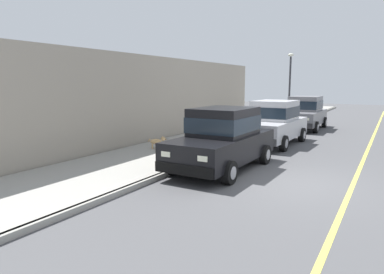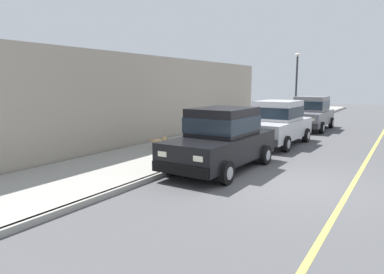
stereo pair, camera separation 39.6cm
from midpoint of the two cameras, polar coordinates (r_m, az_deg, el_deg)
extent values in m
plane|color=#4C4C4F|center=(9.93, 14.06, -7.11)|extent=(80.00, 80.00, 0.00)
cube|color=gray|center=(11.17, -1.95, -4.71)|extent=(0.16, 64.00, 0.14)
cube|color=#99968E|center=(12.20, -9.16, -3.67)|extent=(3.60, 64.00, 0.14)
cube|color=#E0D64C|center=(9.64, 23.32, -8.02)|extent=(0.12, 57.60, 0.01)
cube|color=black|center=(10.90, 3.93, -1.67)|extent=(1.88, 4.53, 0.76)
cube|color=black|center=(10.88, 4.22, 2.56)|extent=(1.62, 2.13, 0.84)
cube|color=#19232D|center=(10.89, 4.21, 2.23)|extent=(1.66, 2.17, 0.46)
cube|color=black|center=(9.09, -2.44, -5.31)|extent=(1.77, 0.23, 0.28)
cube|color=black|center=(12.92, 8.37, -1.19)|extent=(1.77, 0.23, 0.28)
cylinder|color=black|center=(9.37, 4.92, -5.79)|extent=(0.23, 0.64, 0.64)
cylinder|color=#9E9EA3|center=(9.37, 4.92, -5.79)|extent=(0.25, 0.36, 0.35)
cylinder|color=black|center=(10.27, -4.16, -4.49)|extent=(0.23, 0.64, 0.64)
cylinder|color=#9E9EA3|center=(10.27, -4.16, -4.49)|extent=(0.25, 0.36, 0.35)
cylinder|color=black|center=(11.88, 10.87, -2.81)|extent=(0.23, 0.64, 0.64)
cylinder|color=#9E9EA3|center=(11.88, 10.87, -2.81)|extent=(0.25, 0.36, 0.35)
cylinder|color=black|center=(12.60, 3.16, -2.01)|extent=(0.23, 0.64, 0.64)
cylinder|color=#9E9EA3|center=(12.60, 3.16, -2.01)|extent=(0.25, 0.36, 0.35)
cube|color=#EAEACC|center=(8.70, 0.51, -3.55)|extent=(0.28, 0.09, 0.14)
cube|color=#EAEACC|center=(9.31, -5.43, -2.78)|extent=(0.28, 0.09, 0.14)
cube|color=#BCBCC1|center=(15.75, 12.43, 1.36)|extent=(1.93, 4.55, 0.76)
cube|color=#BCBCC1|center=(15.76, 12.65, 4.28)|extent=(1.64, 2.14, 0.84)
cube|color=#19232D|center=(15.77, 12.64, 4.05)|extent=(1.68, 2.18, 0.46)
cube|color=#424243|center=(13.74, 9.37, -0.62)|extent=(1.77, 0.25, 0.28)
cube|color=#424243|center=(17.85, 14.74, 1.35)|extent=(1.77, 0.25, 0.28)
cylinder|color=black|center=(14.21, 13.95, -1.03)|extent=(0.24, 0.65, 0.64)
cylinder|color=#9E9EA3|center=(14.21, 13.95, -1.03)|extent=(0.25, 0.36, 0.35)
cylinder|color=black|center=(14.84, 7.32, -0.43)|extent=(0.24, 0.65, 0.64)
cylinder|color=#9E9EA3|center=(14.84, 7.32, -0.43)|extent=(0.25, 0.36, 0.35)
cylinder|color=black|center=(16.86, 16.84, 0.36)|extent=(0.24, 0.65, 0.64)
cylinder|color=#9E9EA3|center=(16.86, 16.84, 0.36)|extent=(0.25, 0.36, 0.35)
cylinder|color=black|center=(17.40, 11.11, 0.82)|extent=(0.24, 0.65, 0.64)
cylinder|color=#9E9EA3|center=(17.40, 11.11, 0.82)|extent=(0.25, 0.36, 0.35)
cube|color=#EAEACC|center=(13.46, 11.55, 0.65)|extent=(0.28, 0.09, 0.14)
cube|color=#EAEACC|center=(13.88, 7.23, 1.00)|extent=(0.28, 0.09, 0.14)
cube|color=slate|center=(21.49, 17.36, 3.09)|extent=(1.85, 4.52, 0.76)
cube|color=slate|center=(21.53, 17.51, 5.23)|extent=(1.61, 2.12, 0.84)
cube|color=#19232D|center=(21.53, 17.50, 5.06)|extent=(1.64, 2.16, 0.46)
cube|color=#252527|center=(19.38, 15.95, 1.86)|extent=(1.77, 0.22, 0.28)
cube|color=#252527|center=(23.66, 18.46, 2.93)|extent=(1.77, 0.22, 0.28)
cylinder|color=black|center=(20.00, 18.98, 1.52)|extent=(0.23, 0.64, 0.64)
cylinder|color=#9E9EA3|center=(20.00, 18.98, 1.52)|extent=(0.24, 0.35, 0.35)
cylinder|color=black|center=(20.39, 14.01, 1.87)|extent=(0.23, 0.64, 0.64)
cylinder|color=#9E9EA3|center=(20.39, 14.01, 1.87)|extent=(0.24, 0.35, 0.35)
cylinder|color=black|center=(22.73, 20.28, 2.27)|extent=(0.23, 0.64, 0.64)
cylinder|color=#9E9EA3|center=(22.73, 20.28, 2.27)|extent=(0.24, 0.35, 0.35)
cylinder|color=black|center=(23.08, 15.86, 2.57)|extent=(0.23, 0.64, 0.64)
cylinder|color=#9E9EA3|center=(23.08, 15.86, 2.57)|extent=(0.24, 0.35, 0.35)
cube|color=#EAEACC|center=(19.19, 17.59, 2.79)|extent=(0.28, 0.08, 0.14)
cube|color=#EAEACC|center=(19.45, 14.38, 3.00)|extent=(0.28, 0.08, 0.14)
ellipsoid|color=tan|center=(13.77, -6.74, -0.72)|extent=(0.45, 0.45, 0.20)
cylinder|color=tan|center=(13.88, -6.21, -1.43)|extent=(0.05, 0.05, 0.18)
cylinder|color=tan|center=(13.76, -6.13, -1.51)|extent=(0.05, 0.05, 0.18)
cylinder|color=tan|center=(13.84, -7.32, -1.47)|extent=(0.05, 0.05, 0.18)
cylinder|color=tan|center=(13.72, -7.26, -1.56)|extent=(0.05, 0.05, 0.18)
sphere|color=tan|center=(13.79, -5.56, -0.30)|extent=(0.17, 0.17, 0.17)
ellipsoid|color=brown|center=(13.81, -5.19, -0.37)|extent=(0.13, 0.13, 0.06)
cone|color=tan|center=(13.83, -5.64, 0.08)|extent=(0.06, 0.06, 0.07)
cone|color=tan|center=(13.73, -5.57, 0.02)|extent=(0.06, 0.06, 0.07)
cylinder|color=tan|center=(13.72, -7.82, -0.51)|extent=(0.11, 0.11, 0.13)
cylinder|color=gold|center=(11.02, -5.22, -4.39)|extent=(0.24, 0.24, 0.06)
cylinder|color=gold|center=(10.95, -5.24, -2.84)|extent=(0.17, 0.17, 0.55)
sphere|color=gold|center=(10.89, -5.26, -1.22)|extent=(0.15, 0.15, 0.15)
cylinder|color=gold|center=(11.01, -5.75, -2.64)|extent=(0.10, 0.07, 0.07)
cylinder|color=gold|center=(10.88, -4.72, -2.76)|extent=(0.10, 0.07, 0.07)
cylinder|color=#2D2D33|center=(23.62, 15.12, 7.40)|extent=(0.12, 0.12, 4.20)
ellipsoid|color=silver|center=(23.68, 15.34, 12.77)|extent=(0.36, 0.36, 0.20)
cube|color=#9E9384|center=(16.53, -5.84, 6.14)|extent=(0.50, 20.00, 3.86)
camera|label=1|loc=(0.20, -90.95, -0.15)|focal=32.75mm
camera|label=2|loc=(0.20, 89.05, 0.15)|focal=32.75mm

